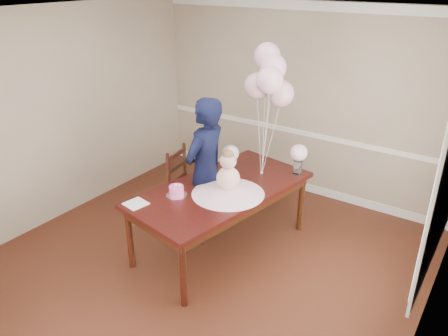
% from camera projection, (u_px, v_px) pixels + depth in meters
% --- Properties ---
extents(floor, '(4.50, 5.00, 0.00)m').
position_uv_depth(floor, '(194.00, 271.00, 4.85)').
color(floor, '#37170D').
rests_on(floor, ground).
extents(ceiling, '(4.50, 5.00, 0.02)m').
position_uv_depth(ceiling, '(184.00, 15.00, 3.73)').
color(ceiling, white).
rests_on(ceiling, wall_back).
extents(wall_back, '(4.50, 0.02, 2.70)m').
position_uv_depth(wall_back, '(299.00, 102.00, 6.17)').
color(wall_back, tan).
rests_on(wall_back, floor).
extents(wall_left, '(0.02, 5.00, 2.70)m').
position_uv_depth(wall_left, '(48.00, 119.00, 5.44)').
color(wall_left, tan).
rests_on(wall_left, floor).
extents(wall_right, '(0.02, 5.00, 2.70)m').
position_uv_depth(wall_right, '(435.00, 230.00, 3.14)').
color(wall_right, tan).
rests_on(wall_right, floor).
extents(chair_rail_trim, '(4.50, 0.02, 0.07)m').
position_uv_depth(chair_rail_trim, '(297.00, 132.00, 6.35)').
color(chair_rail_trim, white).
rests_on(chair_rail_trim, wall_back).
extents(crown_molding, '(4.50, 0.02, 0.12)m').
position_uv_depth(crown_molding, '(306.00, 5.00, 5.63)').
color(crown_molding, white).
rests_on(crown_molding, wall_back).
extents(baseboard_trim, '(4.50, 0.02, 0.12)m').
position_uv_depth(baseboard_trim, '(293.00, 183.00, 6.70)').
color(baseboard_trim, white).
rests_on(baseboard_trim, floor).
extents(window_blinds, '(0.01, 1.50, 1.40)m').
position_uv_depth(window_blinds, '(447.00, 178.00, 3.45)').
color(window_blinds, white).
rests_on(window_blinds, wall_right).
extents(dining_table_top, '(1.42, 2.28, 0.05)m').
position_uv_depth(dining_table_top, '(221.00, 189.00, 4.97)').
color(dining_table_top, black).
rests_on(dining_table_top, table_leg_fl).
extents(table_apron, '(1.30, 2.16, 0.11)m').
position_uv_depth(table_apron, '(221.00, 196.00, 5.00)').
color(table_apron, black).
rests_on(table_apron, table_leg_fl).
extents(table_leg_fl, '(0.09, 0.09, 0.74)m').
position_uv_depth(table_leg_fl, '(130.00, 238.00, 4.78)').
color(table_leg_fl, black).
rests_on(table_leg_fl, floor).
extents(table_leg_fr, '(0.09, 0.09, 0.74)m').
position_uv_depth(table_leg_fr, '(183.00, 274.00, 4.21)').
color(table_leg_fr, black).
rests_on(table_leg_fr, floor).
extents(table_leg_bl, '(0.09, 0.09, 0.74)m').
position_uv_depth(table_leg_bl, '(248.00, 181.00, 6.05)').
color(table_leg_bl, black).
rests_on(table_leg_bl, floor).
extents(table_leg_br, '(0.09, 0.09, 0.74)m').
position_uv_depth(table_leg_br, '(301.00, 203.00, 5.49)').
color(table_leg_br, black).
rests_on(table_leg_br, floor).
extents(baby_skirt, '(0.94, 0.94, 0.11)m').
position_uv_depth(baby_skirt, '(228.00, 189.00, 4.80)').
color(baby_skirt, '#FFBBD5').
rests_on(baby_skirt, dining_table_top).
extents(baby_torso, '(0.26, 0.26, 0.26)m').
position_uv_depth(baby_torso, '(228.00, 178.00, 4.74)').
color(baby_torso, pink).
rests_on(baby_torso, baby_skirt).
extents(baby_head, '(0.18, 0.18, 0.18)m').
position_uv_depth(baby_head, '(228.00, 161.00, 4.66)').
color(baby_head, '#D9A796').
rests_on(baby_head, baby_torso).
extents(baby_hair, '(0.13, 0.13, 0.13)m').
position_uv_depth(baby_hair, '(228.00, 155.00, 4.63)').
color(baby_hair, brown).
rests_on(baby_hair, baby_head).
extents(cake_platter, '(0.27, 0.27, 0.01)m').
position_uv_depth(cake_platter, '(177.00, 195.00, 4.78)').
color(cake_platter, white).
rests_on(cake_platter, dining_table_top).
extents(birthday_cake, '(0.18, 0.18, 0.11)m').
position_uv_depth(birthday_cake, '(176.00, 190.00, 4.75)').
color(birthday_cake, '#FB4FAB').
rests_on(birthday_cake, cake_platter).
extents(cake_flower_a, '(0.03, 0.03, 0.03)m').
position_uv_depth(cake_flower_a, '(176.00, 185.00, 4.72)').
color(cake_flower_a, silver).
rests_on(cake_flower_a, birthday_cake).
extents(cake_flower_b, '(0.03, 0.03, 0.03)m').
position_uv_depth(cake_flower_b, '(180.00, 185.00, 4.72)').
color(cake_flower_b, white).
rests_on(cake_flower_b, birthday_cake).
extents(rose_vase_near, '(0.12, 0.12, 0.17)m').
position_uv_depth(rose_vase_near, '(230.00, 168.00, 5.23)').
color(rose_vase_near, white).
rests_on(rose_vase_near, dining_table_top).
extents(roses_near, '(0.20, 0.20, 0.20)m').
position_uv_depth(roses_near, '(230.00, 153.00, 5.15)').
color(roses_near, beige).
rests_on(roses_near, rose_vase_near).
extents(rose_vase_far, '(0.12, 0.12, 0.17)m').
position_uv_depth(rose_vase_far, '(298.00, 167.00, 5.25)').
color(rose_vase_far, white).
rests_on(rose_vase_far, dining_table_top).
extents(roses_far, '(0.20, 0.20, 0.20)m').
position_uv_depth(roses_far, '(299.00, 153.00, 5.17)').
color(roses_far, silver).
rests_on(roses_far, rose_vase_far).
extents(napkin, '(0.25, 0.25, 0.01)m').
position_uv_depth(napkin, '(136.00, 204.00, 4.60)').
color(napkin, white).
rests_on(napkin, dining_table_top).
extents(balloon_weight, '(0.05, 0.05, 0.02)m').
position_uv_depth(balloon_weight, '(261.00, 174.00, 5.26)').
color(balloon_weight, white).
rests_on(balloon_weight, dining_table_top).
extents(balloon_a, '(0.30, 0.30, 0.30)m').
position_uv_depth(balloon_a, '(257.00, 86.00, 4.89)').
color(balloon_a, '#D798AA').
rests_on(balloon_a, balloon_ribbon_a).
extents(balloon_b, '(0.30, 0.30, 0.30)m').
position_uv_depth(balloon_b, '(270.00, 80.00, 4.68)').
color(balloon_b, '#F7AFC8').
rests_on(balloon_b, balloon_ribbon_b).
extents(balloon_c, '(0.30, 0.30, 0.30)m').
position_uv_depth(balloon_c, '(273.00, 67.00, 4.79)').
color(balloon_c, '#F0AAC9').
rests_on(balloon_c, balloon_ribbon_c).
extents(balloon_d, '(0.30, 0.30, 0.30)m').
position_uv_depth(balloon_d, '(267.00, 56.00, 4.83)').
color(balloon_d, '#E3A0B7').
rests_on(balloon_d, balloon_ribbon_d).
extents(balloon_e, '(0.30, 0.30, 0.30)m').
position_uv_depth(balloon_e, '(281.00, 94.00, 4.80)').
color(balloon_e, '#D899AA').
rests_on(balloon_e, balloon_ribbon_e).
extents(balloon_ribbon_a, '(0.10, 0.02, 0.89)m').
position_uv_depth(balloon_ribbon_a, '(259.00, 138.00, 5.11)').
color(balloon_ribbon_a, white).
rests_on(balloon_ribbon_a, balloon_weight).
extents(balloon_ribbon_b, '(0.10, 0.07, 0.99)m').
position_uv_depth(balloon_ribbon_b, '(265.00, 136.00, 5.01)').
color(balloon_ribbon_b, white).
rests_on(balloon_ribbon_b, balloon_weight).
extents(balloon_ribbon_c, '(0.04, 0.10, 1.10)m').
position_uv_depth(balloon_ribbon_c, '(267.00, 129.00, 5.06)').
color(balloon_ribbon_c, white).
rests_on(balloon_ribbon_c, balloon_weight).
extents(balloon_ribbon_d, '(0.07, 0.12, 1.21)m').
position_uv_depth(balloon_ribbon_d, '(264.00, 124.00, 5.08)').
color(balloon_ribbon_d, white).
rests_on(balloon_ribbon_d, balloon_weight).
extents(balloon_ribbon_e, '(0.16, 0.05, 0.83)m').
position_uv_depth(balloon_ribbon_e, '(270.00, 142.00, 5.07)').
color(balloon_ribbon_e, white).
rests_on(balloon_ribbon_e, balloon_weight).
extents(dining_chair_seat, '(0.51, 0.51, 0.05)m').
position_uv_depth(dining_chair_seat, '(192.00, 195.00, 5.49)').
color(dining_chair_seat, '#331A0E').
rests_on(dining_chair_seat, chair_leg_fl).
extents(chair_leg_fl, '(0.05, 0.05, 0.45)m').
position_uv_depth(chair_leg_fl, '(172.00, 215.00, 5.52)').
color(chair_leg_fl, '#321D0D').
rests_on(chair_leg_fl, floor).
extents(chair_leg_fr, '(0.05, 0.05, 0.45)m').
position_uv_depth(chair_leg_fr, '(198.00, 222.00, 5.37)').
color(chair_leg_fr, '#331A0E').
rests_on(chair_leg_fr, floor).
extents(chair_leg_bl, '(0.05, 0.05, 0.45)m').
position_uv_depth(chair_leg_bl, '(188.00, 202.00, 5.83)').
color(chair_leg_bl, '#3D2310').
rests_on(chair_leg_bl, floor).
extents(chair_leg_br, '(0.05, 0.05, 0.45)m').
position_uv_depth(chair_leg_br, '(212.00, 208.00, 5.67)').
color(chair_leg_br, '#3C1B10').
rests_on(chair_leg_br, floor).
extents(chair_back_post_l, '(0.05, 0.05, 0.58)m').
position_uv_depth(chair_back_post_l, '(169.00, 176.00, 5.30)').
color(chair_back_post_l, '#38120F').
rests_on(chair_back_post_l, dining_chair_seat).
extents(chair_back_post_r, '(0.05, 0.05, 0.58)m').
position_uv_depth(chair_back_post_r, '(185.00, 164.00, 5.61)').
color(chair_back_post_r, '#331D0E').
rests_on(chair_back_post_r, dining_chair_seat).
extents(chair_slat_low, '(0.08, 0.42, 0.05)m').
position_uv_depth(chair_slat_low, '(177.00, 179.00, 5.51)').
color(chair_slat_low, '#3D1710').
rests_on(chair_slat_low, dining_chair_seat).
extents(chair_slat_mid, '(0.08, 0.42, 0.05)m').
position_uv_depth(chair_slat_mid, '(177.00, 167.00, 5.44)').
color(chair_slat_mid, '#341C0E').
rests_on(chair_slat_mid, dining_chair_seat).
extents(chair_slat_top, '(0.08, 0.42, 0.05)m').
position_uv_depth(chair_slat_top, '(176.00, 154.00, 5.37)').
color(chair_slat_top, '#39180F').
rests_on(chair_slat_top, dining_chair_seat).
extents(woman, '(0.44, 0.65, 1.79)m').
position_uv_depth(woman, '(205.00, 172.00, 5.11)').
color(woman, black).
rests_on(woman, floor).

